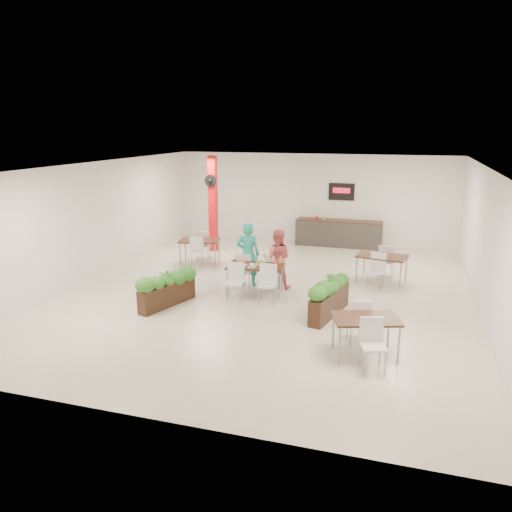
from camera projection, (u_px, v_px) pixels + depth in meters
The scene contains 12 objects.
ground at pixel (268, 292), 12.79m from camera, with size 12.00×12.00×0.00m, color beige.
room_shell at pixel (269, 215), 12.28m from camera, with size 10.10×12.10×3.22m.
red_column at pixel (213, 203), 16.73m from camera, with size 0.40×0.41×3.20m.
service_counter at pixel (339, 233), 17.61m from camera, with size 3.00×0.64×2.20m.
main_table at pixel (255, 270), 12.52m from camera, with size 1.48×1.75×0.92m.
diner_man at pixel (248, 254), 13.19m from camera, with size 0.62×0.41×1.70m, color teal.
diner_woman at pixel (277, 259), 12.98m from camera, with size 0.76×0.59×1.57m, color #ED696C.
planter_left at pixel (167, 286), 11.72m from camera, with size 0.82×1.69×0.91m.
planter_right at pixel (330, 295), 11.11m from camera, with size 0.71×1.83×0.97m.
side_table_a at pixel (200, 244), 15.36m from camera, with size 1.34×1.67×0.92m.
side_table_b at pixel (382, 259), 13.50m from camera, with size 1.43×1.67×0.92m.
side_table_c at pixel (366, 324), 9.12m from camera, with size 1.37×1.67×0.92m.
Camera 1 is at (3.25, -11.70, 4.13)m, focal length 35.00 mm.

